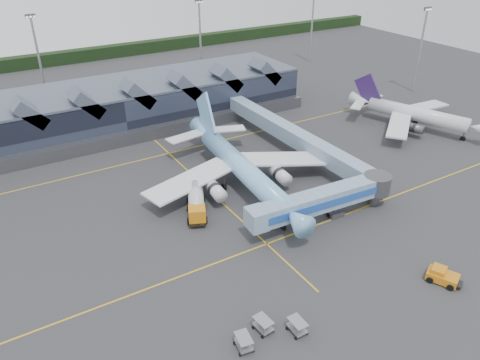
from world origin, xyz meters
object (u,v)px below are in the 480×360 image
regional_jet (412,113)px  main_airliner (240,166)px  fuel_truck (196,201)px  jet_bridge (330,198)px  pushback_tug (442,276)px

regional_jet → main_airliner: bearing=163.8°
regional_jet → fuel_truck: 58.75m
main_airliner → fuel_truck: size_ratio=4.02×
regional_jet → fuel_truck: (-58.34, -6.72, -1.46)m
main_airliner → regional_jet: size_ratio=1.35×
main_airliner → jet_bridge: main_airliner is taller
regional_jet → jet_bridge: regional_jet is taller
main_airliner → fuel_truck: bearing=-154.9°
regional_jet → pushback_tug: regional_jet is taller
fuel_truck → pushback_tug: (20.19, -32.07, -1.13)m
regional_jet → pushback_tug: size_ratio=6.42×
pushback_tug → fuel_truck: bearing=97.4°
main_airliner → regional_jet: bearing=8.6°
main_airliner → pushback_tug: (9.63, -35.90, -3.06)m
regional_jet → fuel_truck: size_ratio=2.98×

